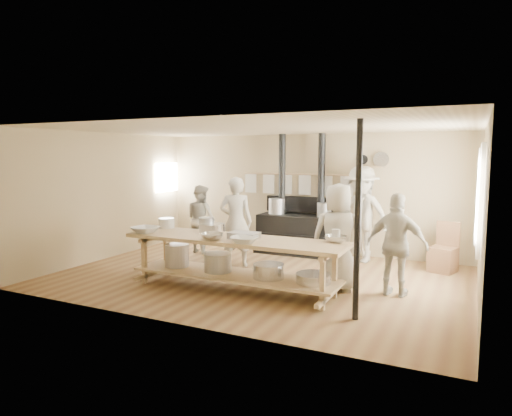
# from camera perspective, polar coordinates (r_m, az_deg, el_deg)

# --- Properties ---
(ground) EXTENTS (7.00, 7.00, 0.00)m
(ground) POSITION_cam_1_polar(r_m,az_deg,el_deg) (8.17, 0.31, -8.57)
(ground) COLOR brown
(ground) RESTS_ON ground
(room_shell) EXTENTS (7.00, 7.00, 7.00)m
(room_shell) POSITION_cam_1_polar(r_m,az_deg,el_deg) (7.90, 0.32, 2.86)
(room_shell) COLOR tan
(room_shell) RESTS_ON ground
(window_right) EXTENTS (0.09, 1.50, 1.65)m
(window_right) POSITION_cam_1_polar(r_m,az_deg,el_deg) (7.75, 26.27, 1.17)
(window_right) COLOR beige
(window_right) RESTS_ON ground
(left_opening) EXTENTS (0.00, 0.90, 0.90)m
(left_opening) POSITION_cam_1_polar(r_m,az_deg,el_deg) (11.41, -11.10, 3.79)
(left_opening) COLOR white
(left_opening) RESTS_ON ground
(stove) EXTENTS (1.90, 0.75, 2.60)m
(stove) POSITION_cam_1_polar(r_m,az_deg,el_deg) (9.98, 5.52, -2.75)
(stove) COLOR black
(stove) RESTS_ON ground
(towel_rail) EXTENTS (3.00, 0.04, 0.47)m
(towel_rail) POSITION_cam_1_polar(r_m,az_deg,el_deg) (10.12, 6.18, 3.28)
(towel_rail) COLOR #A17F5C
(towel_rail) RESTS_ON ground
(back_wall_shelf) EXTENTS (0.63, 0.14, 0.32)m
(back_wall_shelf) POSITION_cam_1_polar(r_m,az_deg,el_deg) (9.75, 14.45, 5.60)
(back_wall_shelf) COLOR #A17F5C
(back_wall_shelf) RESTS_ON ground
(prep_table) EXTENTS (3.60, 0.90, 0.85)m
(prep_table) POSITION_cam_1_polar(r_m,az_deg,el_deg) (7.27, -2.81, -6.28)
(prep_table) COLOR #A17F5C
(prep_table) RESTS_ON ground
(support_post) EXTENTS (0.08, 0.08, 2.60)m
(support_post) POSITION_cam_1_polar(r_m,az_deg,el_deg) (5.99, 12.59, -1.65)
(support_post) COLOR black
(support_post) RESTS_ON ground
(cook_far_left) EXTENTS (0.75, 0.63, 1.73)m
(cook_far_left) POSITION_cam_1_polar(r_m,az_deg,el_deg) (8.78, -2.53, -1.73)
(cook_far_left) COLOR #B9B4A3
(cook_far_left) RESTS_ON ground
(cook_left) EXTENTS (0.88, 0.78, 1.49)m
(cook_left) POSITION_cam_1_polar(r_m,az_deg,el_deg) (10.10, -6.88, -1.36)
(cook_left) COLOR #B9B4A3
(cook_left) RESTS_ON ground
(cook_center) EXTENTS (0.95, 0.74, 1.71)m
(cook_center) POSITION_cam_1_polar(r_m,az_deg,el_deg) (7.30, 10.23, -3.63)
(cook_center) COLOR #B9B4A3
(cook_center) RESTS_ON ground
(cook_right) EXTENTS (0.97, 0.50, 1.58)m
(cook_right) POSITION_cam_1_polar(r_m,az_deg,el_deg) (7.25, 17.20, -4.44)
(cook_right) COLOR #B9B4A3
(cook_right) RESTS_ON ground
(cook_by_window) EXTENTS (1.39, 1.01, 1.93)m
(cook_by_window) POSITION_cam_1_polar(r_m,az_deg,el_deg) (9.37, 13.03, -0.77)
(cook_by_window) COLOR #B9B4A3
(cook_by_window) RESTS_ON ground
(chair) EXTENTS (0.54, 0.54, 0.92)m
(chair) POSITION_cam_1_polar(r_m,az_deg,el_deg) (9.12, 22.36, -5.71)
(chair) COLOR brown
(chair) RESTS_ON ground
(bowl_white_a) EXTENTS (0.47, 0.47, 0.11)m
(bowl_white_a) POSITION_cam_1_polar(r_m,az_deg,el_deg) (7.85, -13.68, -2.66)
(bowl_white_a) COLOR white
(bowl_white_a) RESTS_ON prep_table
(bowl_steel_a) EXTENTS (0.48, 0.48, 0.11)m
(bowl_steel_a) POSITION_cam_1_polar(r_m,az_deg,el_deg) (7.01, -5.52, -3.60)
(bowl_steel_a) COLOR silver
(bowl_steel_a) RESTS_ON prep_table
(bowl_white_b) EXTENTS (0.47, 0.47, 0.10)m
(bowl_white_b) POSITION_cam_1_polar(r_m,az_deg,el_deg) (6.74, -1.45, -4.01)
(bowl_white_b) COLOR white
(bowl_white_b) RESTS_ON prep_table
(bowl_steel_b) EXTENTS (0.35, 0.35, 0.10)m
(bowl_steel_b) POSITION_cam_1_polar(r_m,az_deg,el_deg) (6.92, 9.95, -3.82)
(bowl_steel_b) COLOR silver
(bowl_steel_b) RESTS_ON prep_table
(roasting_pan) EXTENTS (0.46, 0.31, 0.10)m
(roasting_pan) POSITION_cam_1_polar(r_m,az_deg,el_deg) (7.11, -1.51, -3.45)
(roasting_pan) COLOR #B2B2B7
(roasting_pan) RESTS_ON prep_table
(mixing_bowl_large) EXTENTS (0.54, 0.54, 0.14)m
(mixing_bowl_large) POSITION_cam_1_polar(r_m,az_deg,el_deg) (7.77, -5.53, -2.46)
(mixing_bowl_large) COLOR silver
(mixing_bowl_large) RESTS_ON prep_table
(bucket_galv) EXTENTS (0.34, 0.34, 0.24)m
(bucket_galv) POSITION_cam_1_polar(r_m,az_deg,el_deg) (7.82, -6.24, -2.06)
(bucket_galv) COLOR gray
(bucket_galv) RESTS_ON prep_table
(deep_bowl_enamel) EXTENTS (0.29, 0.29, 0.18)m
(deep_bowl_enamel) POSITION_cam_1_polar(r_m,az_deg,el_deg) (8.29, -11.12, -1.85)
(deep_bowl_enamel) COLOR white
(deep_bowl_enamel) RESTS_ON prep_table
(pitcher) EXTENTS (0.16, 0.16, 0.20)m
(pitcher) POSITION_cam_1_polar(r_m,az_deg,el_deg) (6.91, 9.96, -3.43)
(pitcher) COLOR white
(pitcher) RESTS_ON prep_table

